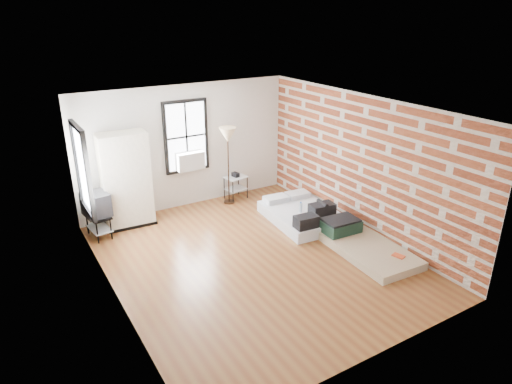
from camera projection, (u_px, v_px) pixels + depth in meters
ground at (254, 259)px, 8.44m from camera, size 6.00×6.00×0.00m
room_shell at (255, 162)px, 8.18m from camera, size 5.02×6.02×2.80m
mattress_main at (303, 214)px, 9.88m from camera, size 1.49×1.92×0.58m
mattress_bare at (361, 243)px, 8.73m from camera, size 1.16×2.04×0.43m
wardrobe at (126, 180)px, 9.44m from camera, size 1.05×0.64×2.00m
side_table at (236, 181)px, 10.96m from camera, size 0.56×0.48×0.66m
floor_lamp at (228, 138)px, 10.30m from camera, size 0.39×0.39×1.83m
tv_stand at (96, 206)px, 9.03m from camera, size 0.53×0.71×0.94m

